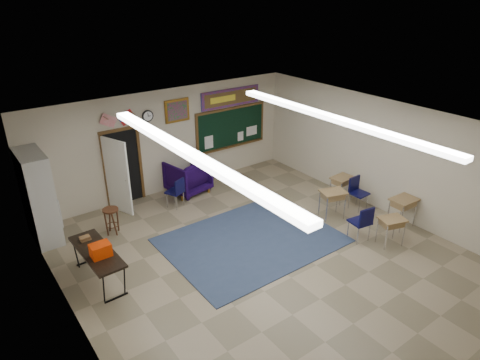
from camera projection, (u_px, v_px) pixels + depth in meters
floor at (266, 259)px, 9.56m from camera, size 9.00×9.00×0.00m
back_wall at (168, 141)px, 12.22m from camera, size 8.00×0.04×3.00m
left_wall at (74, 268)px, 6.78m from camera, size 0.04×9.00×3.00m
right_wall at (387, 158)px, 11.08m from camera, size 0.04×9.00×3.00m
ceiling at (270, 131)px, 8.30m from camera, size 8.00×9.00×0.04m
area_rug at (252, 240)px, 10.25m from camera, size 4.00×3.00×0.02m
fluorescent_strips at (270, 134)px, 8.33m from camera, size 3.86×6.00×0.10m
doorway at (121, 169)px, 11.49m from camera, size 1.10×0.89×2.16m
chalkboard at (231, 129)px, 13.39m from camera, size 2.55×0.14×1.30m
bulletin_board at (231, 98)px, 12.98m from camera, size 2.10×0.05×0.55m
framed_art_print at (177, 111)px, 12.03m from camera, size 0.75×0.05×0.65m
wall_clock at (148, 116)px, 11.55m from camera, size 0.32×0.05×0.32m
wall_flags at (117, 117)px, 11.02m from camera, size 1.16×0.06×0.70m
storage_cabinet at (39, 197)px, 9.92m from camera, size 0.59×1.25×2.20m
wingback_armchair at (188, 176)px, 12.48m from camera, size 1.23×1.26×0.98m
student_chair_reading at (175, 192)px, 11.64m from camera, size 0.57×0.57×0.86m
student_chair_desk_a at (360, 223)px, 10.12m from camera, size 0.52×0.52×0.92m
student_chair_desk_b at (359, 194)px, 11.49m from camera, size 0.47×0.47×0.91m
student_desk_front_left at (332, 203)px, 11.10m from camera, size 0.75×0.64×0.76m
student_desk_front_right at (341, 187)px, 11.98m from camera, size 0.63×0.49×0.72m
student_desk_back_left at (391, 230)px, 9.95m from camera, size 0.68×0.59×0.69m
student_desk_back_right at (402, 211)px, 10.69m from camera, size 0.67×0.51×0.78m
folding_table at (99, 264)px, 8.74m from camera, size 0.64×1.74×0.98m
wooden_stool at (112, 221)px, 10.42m from camera, size 0.38×0.38×0.67m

